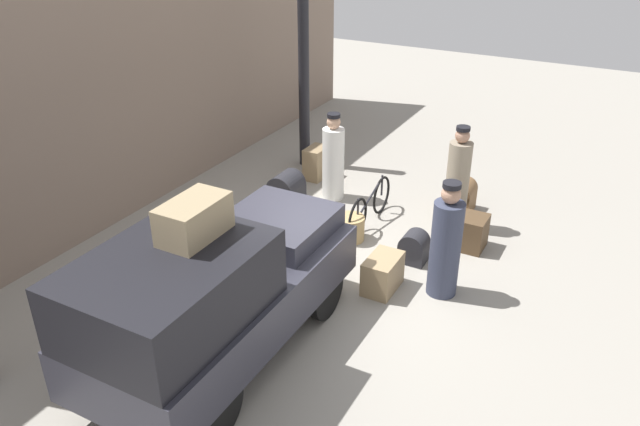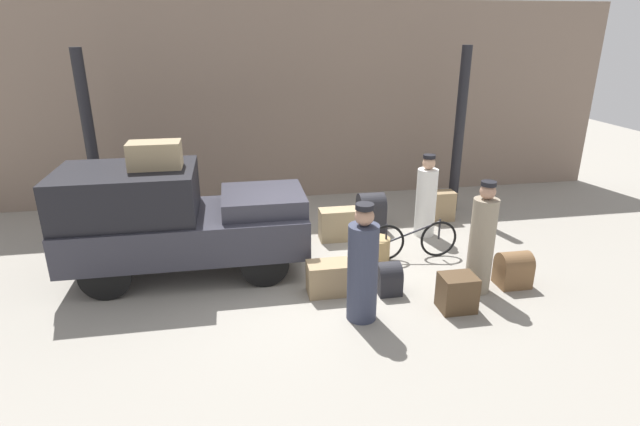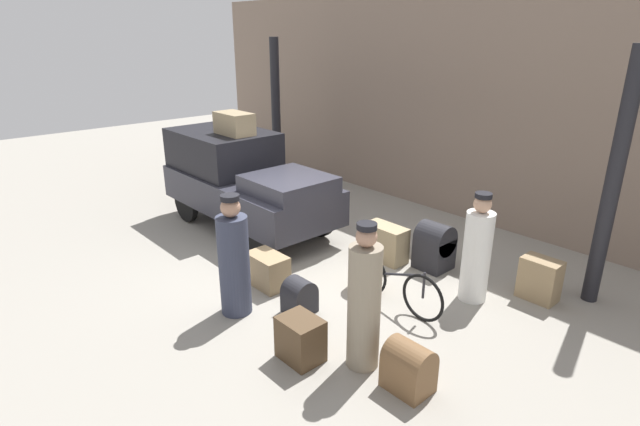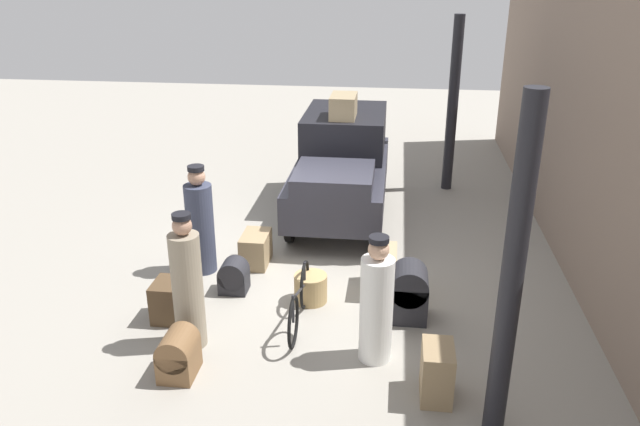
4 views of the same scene
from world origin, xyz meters
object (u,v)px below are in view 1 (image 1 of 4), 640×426
(porter_carrying_trunk, at_px, (457,182))
(suitcase_tan_flat, at_px, (462,196))
(wicker_basket, at_px, (350,228))
(trunk_wicker_pale, at_px, (383,273))
(trunk_large_brown, at_px, (414,248))
(conductor_in_dark_uniform, at_px, (333,161))
(trunk_on_truck_roof, at_px, (194,219))
(bicycle, at_px, (370,206))
(porter_with_bicycle, at_px, (446,245))
(trunk_umber_medium, at_px, (316,163))
(suitcase_small_leather, at_px, (472,233))
(trunk_barrel_dark, at_px, (286,194))
(suitcase_black_upright, at_px, (282,220))
(truck, at_px, (212,293))

(porter_carrying_trunk, bearing_deg, suitcase_tan_flat, 4.77)
(wicker_basket, relative_size, trunk_wicker_pale, 0.71)
(porter_carrying_trunk, bearing_deg, trunk_wicker_pale, 172.16)
(wicker_basket, relative_size, porter_carrying_trunk, 0.26)
(wicker_basket, relative_size, trunk_large_brown, 0.94)
(conductor_in_dark_uniform, relative_size, trunk_on_truck_roof, 2.04)
(bicycle, bearing_deg, suitcase_tan_flat, -44.79)
(porter_with_bicycle, xyz_separation_m, trunk_on_truck_roof, (-2.87, 1.93, 1.26))
(trunk_umber_medium, relative_size, trunk_on_truck_roof, 0.79)
(suitcase_small_leather, distance_m, trunk_on_truck_roof, 5.04)
(porter_carrying_trunk, bearing_deg, suitcase_small_leather, -139.49)
(suitcase_small_leather, bearing_deg, trunk_wicker_pale, 155.50)
(trunk_barrel_dark, distance_m, trunk_large_brown, 2.57)
(suitcase_tan_flat, bearing_deg, trunk_wicker_pale, 174.86)
(porter_carrying_trunk, relative_size, trunk_umber_medium, 2.83)
(trunk_on_truck_roof, bearing_deg, porter_with_bicycle, -34.01)
(suitcase_black_upright, bearing_deg, bicycle, -44.26)
(trunk_on_truck_roof, bearing_deg, bicycle, -2.51)
(wicker_basket, relative_size, suitcase_black_upright, 0.63)
(bicycle, relative_size, trunk_on_truck_roof, 2.08)
(trunk_large_brown, bearing_deg, trunk_on_truck_roof, 159.67)
(trunk_umber_medium, bearing_deg, trunk_large_brown, -126.03)
(truck, bearing_deg, wicker_basket, -2.05)
(porter_carrying_trunk, xyz_separation_m, trunk_barrel_dark, (-0.97, 2.73, -0.42))
(trunk_barrel_dark, height_order, trunk_on_truck_roof, trunk_on_truck_roof)
(bicycle, distance_m, trunk_barrel_dark, 1.48)
(conductor_in_dark_uniform, height_order, porter_carrying_trunk, porter_carrying_trunk)
(porter_carrying_trunk, bearing_deg, suitcase_black_upright, 125.91)
(bicycle, relative_size, trunk_wicker_pale, 2.51)
(conductor_in_dark_uniform, bearing_deg, porter_carrying_trunk, -90.48)
(suitcase_black_upright, distance_m, trunk_on_truck_roof, 3.70)
(conductor_in_dark_uniform, bearing_deg, trunk_barrel_dark, 157.71)
(suitcase_black_upright, height_order, trunk_umber_medium, trunk_umber_medium)
(bicycle, xyz_separation_m, wicker_basket, (-0.64, 0.06, -0.14))
(trunk_large_brown, bearing_deg, suitcase_black_upright, 98.38)
(porter_with_bicycle, relative_size, conductor_in_dark_uniform, 1.06)
(truck, distance_m, trunk_umber_medium, 5.61)
(trunk_umber_medium, distance_m, trunk_large_brown, 3.51)
(suitcase_small_leather, distance_m, trunk_large_brown, 1.07)
(bicycle, height_order, wicker_basket, bicycle)
(conductor_in_dark_uniform, relative_size, trunk_umber_medium, 2.58)
(bicycle, xyz_separation_m, porter_with_bicycle, (-1.38, -1.75, 0.43))
(porter_carrying_trunk, bearing_deg, porter_with_bicycle, -167.05)
(truck, bearing_deg, suitcase_tan_flat, -14.98)
(truck, distance_m, wicker_basket, 3.52)
(conductor_in_dark_uniform, bearing_deg, trunk_wicker_pale, -139.41)
(suitcase_small_leather, bearing_deg, trunk_umber_medium, 70.69)
(suitcase_black_upright, bearing_deg, trunk_on_truck_roof, -164.14)
(wicker_basket, bearing_deg, truck, 177.95)
(truck, height_order, suitcase_black_upright, truck)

